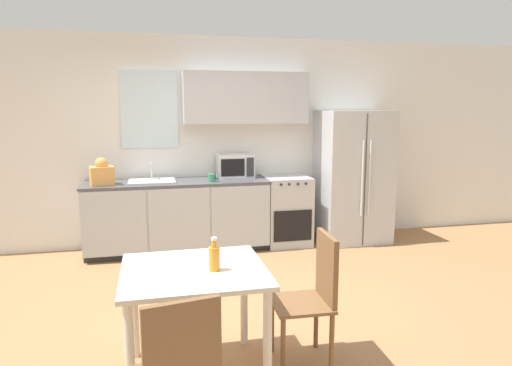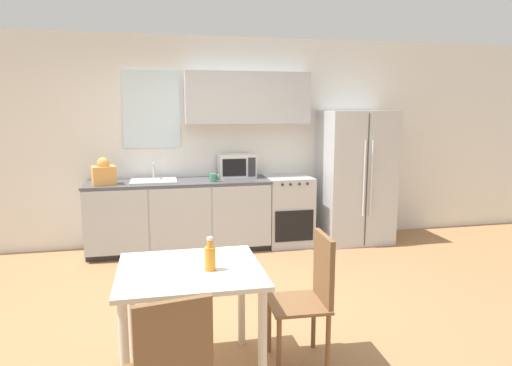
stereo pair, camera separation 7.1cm
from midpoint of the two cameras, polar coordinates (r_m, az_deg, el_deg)
ground_plane at (r=4.28m, az=-5.04°, el=-15.40°), size 12.00×12.00×0.00m
wall_back at (r=6.03m, az=-7.25°, el=5.92°), size 12.00×0.38×2.70m
kitchen_counter at (r=5.83m, az=-10.05°, el=-4.05°), size 2.26×0.65×0.89m
oven_range at (r=6.07m, az=3.43°, el=-3.41°), size 0.58×0.64×0.90m
refrigerator at (r=6.27m, az=11.70°, el=0.79°), size 0.90×0.76×1.76m
kitchen_sink at (r=5.75m, az=-13.22°, el=0.29°), size 0.56×0.44×0.22m
microwave at (r=5.94m, az=-2.98°, el=2.15°), size 0.47×0.32×0.30m
coffee_mug at (r=5.64m, az=-5.89°, el=0.67°), size 0.12×0.09×0.10m
grocery_bag_0 at (r=5.66m, az=-19.06°, el=1.13°), size 0.31×0.28×0.32m
dining_table at (r=3.08m, az=-8.39°, el=-12.71°), size 0.93×0.83×0.76m
dining_chair_side at (r=3.30m, az=6.72°, el=-13.05°), size 0.42×0.42×0.93m
drink_bottle at (r=2.97m, az=-5.94°, el=-9.24°), size 0.07×0.07×0.22m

